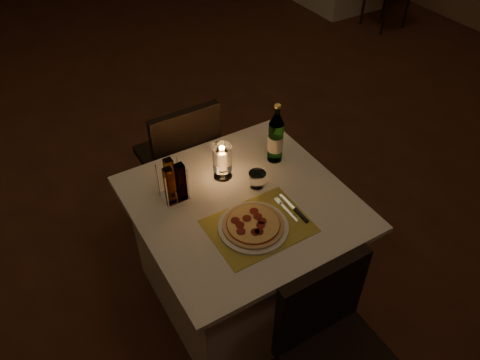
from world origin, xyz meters
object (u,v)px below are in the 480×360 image
main_table (242,250)px  water_bottle (276,138)px  chair_far (181,153)px  pizza (253,225)px  chair_near (332,339)px  tumbler (257,180)px  hurricane_candle (222,159)px  plate (253,227)px

main_table → water_bottle: size_ratio=2.97×
chair_far → pizza: size_ratio=3.21×
main_table → chair_near: size_ratio=1.11×
tumbler → water_bottle: size_ratio=0.25×
main_table → hurricane_candle: bearing=87.3°
water_bottle → plate: bearing=-134.8°
main_table → chair_far: (-0.00, 0.71, 0.18)m
plate → hurricane_candle: size_ratio=1.70×
plate → pizza: size_ratio=1.14×
plate → chair_near: bearing=-84.7°
chair_far → tumbler: chair_far is taller
pizza → tumbler: bearing=54.1°
tumbler → water_bottle: water_bottle is taller
main_table → tumbler: 0.43m
main_table → water_bottle: (0.31, 0.18, 0.50)m
chair_far → tumbler: (0.12, -0.66, 0.23)m
main_table → water_bottle: water_bottle is taller
pizza → hurricane_candle: 0.40m
plate → pizza: bearing=152.7°
pizza → hurricane_candle: bearing=81.2°
main_table → tumbler: bearing=23.7°
plate → hurricane_candle: hurricane_candle is taller
chair_far → pizza: (-0.05, -0.89, 0.22)m
plate → pizza: (-0.00, 0.00, 0.02)m
main_table → water_bottle: bearing=30.7°
chair_far → hurricane_candle: (0.01, -0.51, 0.30)m
chair_near → pizza: bearing=95.4°
plate → water_bottle: (0.36, 0.36, 0.12)m
chair_near → water_bottle: size_ratio=2.67×
tumbler → plate: bearing=-125.9°
pizza → water_bottle: (0.36, 0.36, 0.11)m
pizza → tumbler: size_ratio=3.27×
main_table → plate: plate is taller
main_table → pizza: 0.44m
chair_near → hurricane_candle: 0.97m
chair_near → water_bottle: (0.31, 0.90, 0.33)m
chair_near → pizza: 0.58m
chair_far → hurricane_candle: bearing=-88.9°
main_table → chair_near: 0.74m
main_table → chair_far: bearing=90.0°
pizza → hurricane_candle: size_ratio=1.49×
main_table → hurricane_candle: 0.52m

